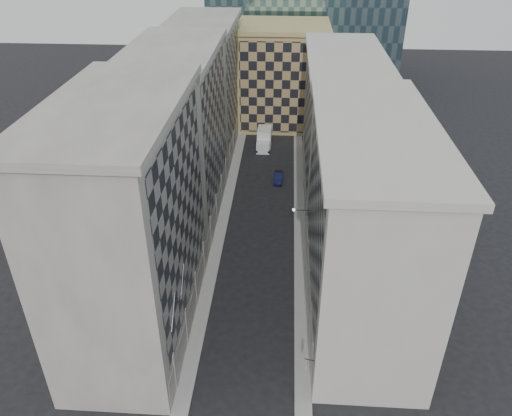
% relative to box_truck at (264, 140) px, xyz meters
% --- Properties ---
extents(sidewalk_west, '(1.50, 100.00, 0.15)m').
position_rel_box_truck_xyz_m(sidewalk_west, '(-4.42, -25.55, -1.34)').
color(sidewalk_west, '#989792').
rests_on(sidewalk_west, ground).
extents(sidewalk_east, '(1.50, 100.00, 0.15)m').
position_rel_box_truck_xyz_m(sidewalk_east, '(6.08, -25.55, -1.34)').
color(sidewalk_east, '#989792').
rests_on(sidewalk_east, ground).
extents(bldg_left_a, '(10.80, 22.80, 23.70)m').
position_rel_box_truck_xyz_m(bldg_left_a, '(-10.05, -44.55, 10.41)').
color(bldg_left_a, gray).
rests_on(bldg_left_a, ground).
extents(bldg_left_b, '(10.80, 22.80, 22.70)m').
position_rel_box_truck_xyz_m(bldg_left_b, '(-10.05, -22.55, 9.91)').
color(bldg_left_b, gray).
rests_on(bldg_left_b, ground).
extents(bldg_left_c, '(10.80, 22.80, 21.70)m').
position_rel_box_truck_xyz_m(bldg_left_c, '(-10.05, -0.55, 9.41)').
color(bldg_left_c, gray).
rests_on(bldg_left_c, ground).
extents(bldg_right_a, '(10.80, 26.80, 20.70)m').
position_rel_box_truck_xyz_m(bldg_right_a, '(11.71, -40.55, 8.91)').
color(bldg_right_a, '#B2ABA3').
rests_on(bldg_right_a, ground).
extents(bldg_right_b, '(10.80, 28.80, 19.70)m').
position_rel_box_truck_xyz_m(bldg_right_b, '(11.73, -13.55, 8.43)').
color(bldg_right_b, '#B2ABA3').
rests_on(bldg_right_b, ground).
extents(tan_block, '(16.80, 14.80, 18.80)m').
position_rel_box_truck_xyz_m(tan_block, '(2.83, 12.35, 8.02)').
color(tan_block, tan).
rests_on(tan_block, ground).
extents(flagpoles_left, '(0.10, 6.33, 2.33)m').
position_rel_box_truck_xyz_m(flagpoles_left, '(-5.07, -49.55, 6.59)').
color(flagpoles_left, gray).
rests_on(flagpoles_left, ground).
extents(bracket_lamp, '(1.98, 0.36, 0.36)m').
position_rel_box_truck_xyz_m(bracket_lamp, '(5.21, -31.55, 4.79)').
color(bracket_lamp, black).
rests_on(bracket_lamp, ground).
extents(box_truck, '(2.56, 5.97, 3.25)m').
position_rel_box_truck_xyz_m(box_truck, '(0.00, 0.00, 0.00)').
color(box_truck, white).
rests_on(box_truck, ground).
extents(dark_car, '(1.47, 4.00, 1.31)m').
position_rel_box_truck_xyz_m(dark_car, '(2.89, -12.82, -0.76)').
color(dark_car, '#0F1539').
rests_on(dark_car, ground).
extents(shop_sign, '(0.89, 0.78, 0.87)m').
position_rel_box_truck_xyz_m(shop_sign, '(6.25, -52.55, 2.42)').
color(shop_sign, black).
rests_on(shop_sign, ground).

